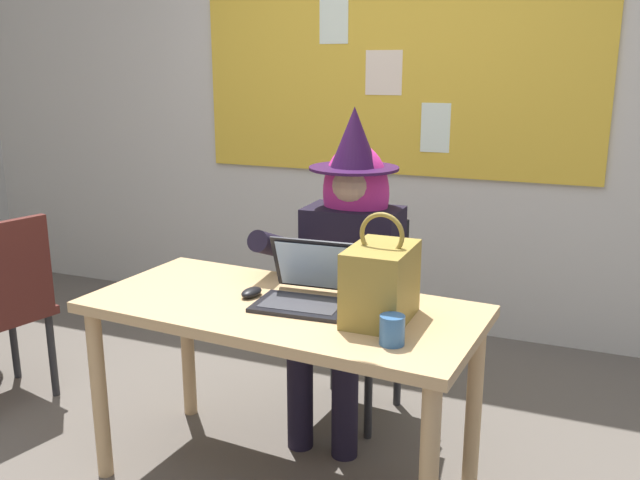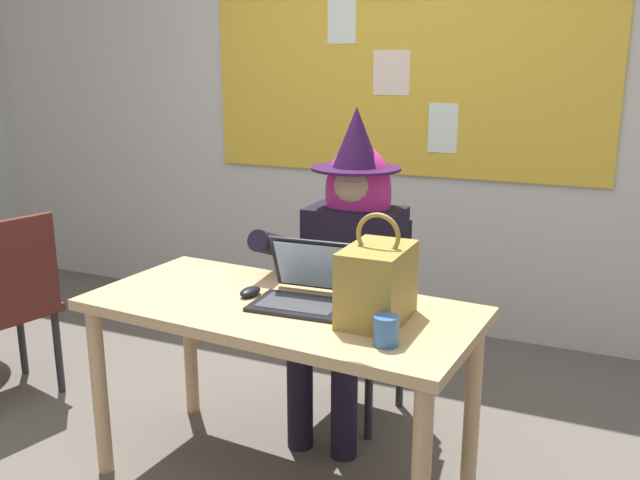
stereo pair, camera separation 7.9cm
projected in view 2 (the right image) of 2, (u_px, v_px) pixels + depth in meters
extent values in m
plane|color=#5B544C|center=(248.00, 475.00, 2.72)|extent=(24.00, 24.00, 0.00)
cube|color=beige|center=(402.00, 95.00, 4.03)|extent=(6.36, 0.10, 2.82)
cube|color=gold|center=(400.00, 71.00, 3.94)|extent=(2.40, 0.02, 1.20)
cube|color=white|center=(443.00, 128.00, 3.90)|extent=(0.17, 0.01, 0.28)
cube|color=#F4E0C6|center=(391.00, 73.00, 3.95)|extent=(0.22, 0.01, 0.25)
cube|color=white|center=(342.00, 21.00, 4.00)|extent=(0.18, 0.01, 0.26)
cube|color=tan|center=(280.00, 309.00, 2.51)|extent=(1.48, 0.77, 0.04)
cylinder|color=tan|center=(100.00, 391.00, 2.66)|extent=(0.06, 0.06, 0.70)
cylinder|color=tan|center=(190.00, 342.00, 3.14)|extent=(0.06, 0.06, 0.70)
cylinder|color=tan|center=(472.00, 408.00, 2.53)|extent=(0.06, 0.06, 0.70)
cube|color=black|center=(352.00, 325.00, 3.10)|extent=(0.46, 0.46, 0.04)
cube|color=black|center=(372.00, 263.00, 3.20)|extent=(0.38, 0.08, 0.45)
cylinder|color=#262628|center=(369.00, 394.00, 2.94)|extent=(0.04, 0.04, 0.42)
cylinder|color=#262628|center=(301.00, 377.00, 3.10)|extent=(0.04, 0.04, 0.42)
cylinder|color=#262628|center=(400.00, 365.00, 3.22)|extent=(0.04, 0.04, 0.42)
cylinder|color=#262628|center=(337.00, 351.00, 3.39)|extent=(0.04, 0.04, 0.42)
cylinder|color=black|center=(344.00, 406.00, 2.80)|extent=(0.11, 0.11, 0.46)
cylinder|color=black|center=(300.00, 397.00, 2.87)|extent=(0.11, 0.11, 0.46)
cylinder|color=black|center=(359.00, 332.00, 2.88)|extent=(0.16, 0.42, 0.15)
cylinder|color=black|center=(316.00, 326.00, 2.96)|extent=(0.16, 0.42, 0.15)
cube|color=black|center=(355.00, 265.00, 3.05)|extent=(0.43, 0.27, 0.52)
cylinder|color=black|center=(394.00, 259.00, 2.72)|extent=(0.10, 0.46, 0.24)
cylinder|color=black|center=(282.00, 247.00, 2.91)|extent=(0.10, 0.46, 0.24)
sphere|color=#D1A889|center=(356.00, 185.00, 2.96)|extent=(0.20, 0.20, 0.20)
ellipsoid|color=#D82D8C|center=(358.00, 193.00, 3.00)|extent=(0.30, 0.23, 0.44)
cylinder|color=#2D0F38|center=(356.00, 168.00, 2.94)|extent=(0.39, 0.39, 0.01)
cone|color=#2D0F38|center=(356.00, 138.00, 2.91)|extent=(0.21, 0.21, 0.26)
cube|color=black|center=(299.00, 305.00, 2.46)|extent=(0.35, 0.24, 0.01)
cube|color=#333338|center=(299.00, 303.00, 2.46)|extent=(0.29, 0.18, 0.00)
cube|color=black|center=(314.00, 264.00, 2.57)|extent=(0.34, 0.11, 0.21)
cube|color=#99B7E0|center=(314.00, 266.00, 2.56)|extent=(0.30, 0.09, 0.19)
ellipsoid|color=black|center=(251.00, 292.00, 2.58)|extent=(0.07, 0.11, 0.03)
cube|color=olive|center=(377.00, 284.00, 2.31)|extent=(0.20, 0.30, 0.26)
torus|color=olive|center=(378.00, 235.00, 2.26)|extent=(0.16, 0.02, 0.16)
cylinder|color=#336099|center=(386.00, 331.00, 2.12)|extent=(0.08, 0.08, 0.09)
cube|color=#4C1E19|center=(1.00, 309.00, 3.27)|extent=(0.50, 0.50, 0.04)
cube|color=#4C1E19|center=(17.00, 267.00, 3.10)|extent=(0.13, 0.38, 0.45)
cylinder|color=#262628|center=(21.00, 335.00, 3.56)|extent=(0.04, 0.04, 0.43)
cylinder|color=#262628|center=(58.00, 352.00, 3.36)|extent=(0.04, 0.04, 0.43)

